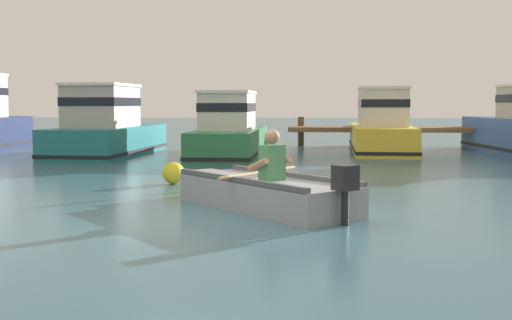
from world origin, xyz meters
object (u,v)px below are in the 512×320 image
rowboat_with_person (263,192)px  moored_boat_yellow (381,128)px  moored_boat_green (230,132)px  mooring_buoy (173,173)px  moored_boat_teal (106,129)px

rowboat_with_person → moored_boat_yellow: 11.94m
rowboat_with_person → moored_boat_green: (-1.88, 9.39, 0.45)m
mooring_buoy → moored_boat_green: bearing=89.0°
moored_boat_yellow → mooring_buoy: 10.10m
moored_boat_teal → moored_boat_green: (3.75, 0.05, -0.08)m
rowboat_with_person → moored_boat_green: bearing=101.3°
moored_boat_green → mooring_buoy: 6.70m
moored_boat_green → rowboat_with_person: bearing=-78.7°
mooring_buoy → rowboat_with_person: bearing=-53.5°
mooring_buoy → moored_boat_yellow: bearing=62.1°
rowboat_with_person → moored_boat_green: size_ratio=0.51×
moored_boat_teal → rowboat_with_person: bearing=-58.9°
moored_boat_teal → mooring_buoy: moored_boat_teal is taller
rowboat_with_person → moored_boat_teal: size_ratio=0.54×
moored_boat_teal → mooring_buoy: 7.58m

